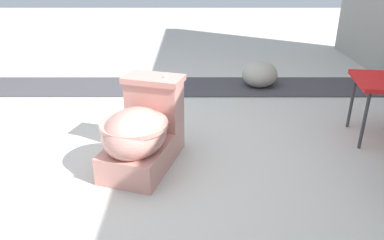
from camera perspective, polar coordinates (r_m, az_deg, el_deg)
ground_plane at (r=2.49m, az=-13.32°, el=-5.46°), size 14.00×14.00×0.00m
gravel_strip at (r=3.66m, az=-1.12°, el=5.10°), size 0.56×8.00×0.01m
toilet at (r=2.26m, az=-7.65°, el=-1.87°), size 0.71×0.54×0.52m
boulder_near at (r=3.71m, az=10.29°, el=6.87°), size 0.49×0.48×0.25m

